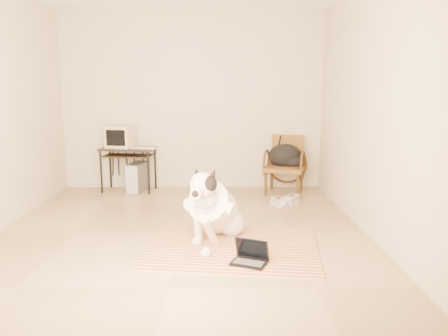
{
  "coord_description": "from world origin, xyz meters",
  "views": [
    {
      "loc": [
        0.41,
        -4.54,
        1.56
      ],
      "look_at": [
        0.46,
        -0.31,
        0.78
      ],
      "focal_mm": 35.0,
      "sensor_mm": 36.0,
      "label": 1
    }
  ],
  "objects_px": {
    "laptop": "(250,257)",
    "rattan_chair": "(285,164)",
    "dog": "(213,209)",
    "pc_tower": "(138,177)",
    "backpack": "(286,157)",
    "computer_desk": "(128,154)",
    "crt_monitor": "(121,137)"
  },
  "relations": [
    {
      "from": "laptop",
      "to": "rattan_chair",
      "type": "xyz_separation_m",
      "value": [
        0.71,
        2.74,
        0.35
      ]
    },
    {
      "from": "dog",
      "to": "rattan_chair",
      "type": "relative_size",
      "value": 1.34
    },
    {
      "from": "pc_tower",
      "to": "backpack",
      "type": "height_order",
      "value": "backpack"
    },
    {
      "from": "backpack",
      "to": "dog",
      "type": "bearing_deg",
      "value": -117.51
    },
    {
      "from": "computer_desk",
      "to": "crt_monitor",
      "type": "height_order",
      "value": "crt_monitor"
    },
    {
      "from": "dog",
      "to": "computer_desk",
      "type": "xyz_separation_m",
      "value": [
        -1.32,
        2.21,
        0.24
      ]
    },
    {
      "from": "rattan_chair",
      "to": "backpack",
      "type": "xyz_separation_m",
      "value": [
        -0.0,
        -0.08,
        0.13
      ]
    },
    {
      "from": "dog",
      "to": "pc_tower",
      "type": "distance_m",
      "value": 2.47
    },
    {
      "from": "computer_desk",
      "to": "dog",
      "type": "bearing_deg",
      "value": -59.21
    },
    {
      "from": "dog",
      "to": "backpack",
      "type": "distance_m",
      "value": 2.27
    },
    {
      "from": "dog",
      "to": "laptop",
      "type": "xyz_separation_m",
      "value": [
        0.33,
        -0.65,
        -0.26
      ]
    },
    {
      "from": "computer_desk",
      "to": "rattan_chair",
      "type": "xyz_separation_m",
      "value": [
        2.36,
        -0.12,
        -0.14
      ]
    },
    {
      "from": "dog",
      "to": "laptop",
      "type": "bearing_deg",
      "value": -62.8
    },
    {
      "from": "dog",
      "to": "laptop",
      "type": "relative_size",
      "value": 3.08
    },
    {
      "from": "backpack",
      "to": "rattan_chair",
      "type": "bearing_deg",
      "value": 88.91
    },
    {
      "from": "pc_tower",
      "to": "backpack",
      "type": "distance_m",
      "value": 2.25
    },
    {
      "from": "dog",
      "to": "backpack",
      "type": "xyz_separation_m",
      "value": [
        1.05,
        2.01,
        0.22
      ]
    },
    {
      "from": "rattan_chair",
      "to": "crt_monitor",
      "type": "bearing_deg",
      "value": 176.47
    },
    {
      "from": "computer_desk",
      "to": "backpack",
      "type": "xyz_separation_m",
      "value": [
        2.36,
        -0.2,
        -0.02
      ]
    },
    {
      "from": "laptop",
      "to": "dog",
      "type": "bearing_deg",
      "value": 117.2
    },
    {
      "from": "computer_desk",
      "to": "rattan_chair",
      "type": "distance_m",
      "value": 2.37
    },
    {
      "from": "dog",
      "to": "backpack",
      "type": "bearing_deg",
      "value": 62.49
    },
    {
      "from": "dog",
      "to": "rattan_chair",
      "type": "height_order",
      "value": "rattan_chair"
    },
    {
      "from": "pc_tower",
      "to": "crt_monitor",
      "type": "bearing_deg",
      "value": 165.45
    },
    {
      "from": "laptop",
      "to": "crt_monitor",
      "type": "xyz_separation_m",
      "value": [
        -1.76,
        2.89,
        0.76
      ]
    },
    {
      "from": "laptop",
      "to": "rattan_chair",
      "type": "bearing_deg",
      "value": 75.39
    },
    {
      "from": "laptop",
      "to": "rattan_chair",
      "type": "height_order",
      "value": "rattan_chair"
    },
    {
      "from": "laptop",
      "to": "backpack",
      "type": "xyz_separation_m",
      "value": [
        0.71,
        2.66,
        0.48
      ]
    },
    {
      "from": "laptop",
      "to": "crt_monitor",
      "type": "bearing_deg",
      "value": 121.31
    },
    {
      "from": "pc_tower",
      "to": "rattan_chair",
      "type": "height_order",
      "value": "rattan_chair"
    },
    {
      "from": "pc_tower",
      "to": "rattan_chair",
      "type": "xyz_separation_m",
      "value": [
        2.22,
        -0.09,
        0.21
      ]
    },
    {
      "from": "crt_monitor",
      "to": "rattan_chair",
      "type": "bearing_deg",
      "value": -3.53
    }
  ]
}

